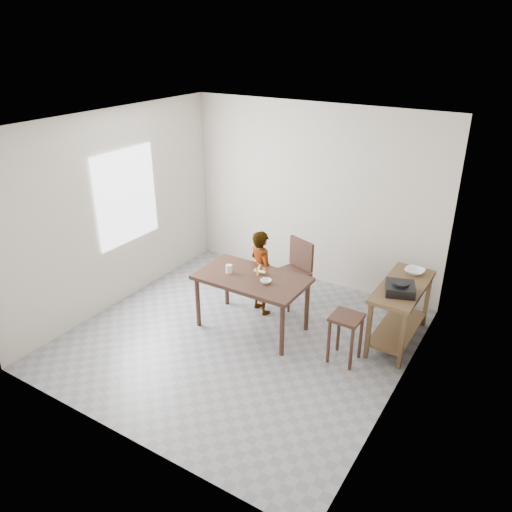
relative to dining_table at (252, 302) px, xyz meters
The scene contains 17 objects.
floor 0.50m from the dining_table, 90.00° to the right, with size 4.00×4.00×0.04m, color gray.
ceiling 2.36m from the dining_table, 90.00° to the right, with size 4.00×4.00×0.04m, color white.
wall_back 1.98m from the dining_table, 90.00° to the left, with size 4.00×0.04×2.70m, color beige.
wall_front 2.52m from the dining_table, 90.00° to the right, with size 4.00×0.04×2.70m, color beige.
wall_left 2.26m from the dining_table, behind, with size 0.04×4.00×2.70m, color beige.
wall_right 2.26m from the dining_table, ahead, with size 0.04×4.00×2.70m, color beige.
window_pane 2.27m from the dining_table, behind, with size 0.02×1.10×1.30m, color white.
dining_table is the anchor object (origin of this frame).
prep_counter 1.86m from the dining_table, 22.15° to the left, with size 0.50×1.20×0.80m, color brown, non-canonical shape.
child 0.50m from the dining_table, 105.49° to the left, with size 0.44×0.29×1.20m, color white.
dining_chair 0.86m from the dining_table, 82.68° to the left, with size 0.45×0.45×0.93m, color #382018, non-canonical shape.
stool 1.31m from the dining_table, ahead, with size 0.34×0.34×0.61m, color #382018, non-canonical shape.
glass_tumbler 0.53m from the dining_table, behind, with size 0.08×0.08×0.11m, color white.
small_bowl 0.46m from the dining_table, 11.73° to the right, with size 0.14×0.14×0.04m, color white.
banana 0.43m from the dining_table, 73.95° to the left, with size 0.19×0.13×0.07m, color yellow, non-canonical shape.
serving_bowl 2.10m from the dining_table, 31.62° to the left, with size 0.24×0.24×0.06m, color white.
gas_burner 1.87m from the dining_table, 15.39° to the left, with size 0.33×0.33×0.11m, color black.
Camera 1 is at (3.00, -4.45, 3.63)m, focal length 35.00 mm.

